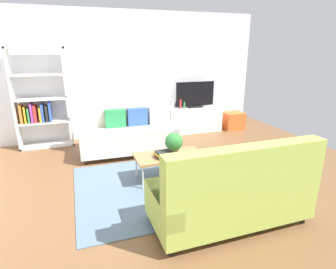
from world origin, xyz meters
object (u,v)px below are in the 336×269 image
(storage_trunk, at_px, (233,121))
(bottle_1, at_px, (184,105))
(potted_plant, at_px, (174,143))
(table_book_0, at_px, (164,156))
(coffee_table, at_px, (169,156))
(couch_beige, at_px, (128,131))
(bottle_0, at_px, (180,104))
(bookshelf, at_px, (41,103))
(couch_green, at_px, (231,192))
(tv, at_px, (195,95))
(vase_0, at_px, (172,104))
(tv_console, at_px, (194,119))

(storage_trunk, height_order, bottle_1, bottle_1)
(potted_plant, bearing_deg, table_book_0, -178.56)
(potted_plant, distance_m, bottle_1, 2.64)
(coffee_table, relative_size, bottle_1, 6.67)
(couch_beige, xyz_separation_m, bottle_0, (1.48, 0.89, 0.30))
(bookshelf, bearing_deg, bottle_0, -1.10)
(couch_green, bearing_deg, potted_plant, 99.13)
(storage_trunk, bearing_deg, bookshelf, 178.52)
(couch_green, bearing_deg, bottle_1, 75.81)
(bookshelf, height_order, bottle_1, bookshelf)
(couch_beige, bearing_deg, tv, -152.54)
(bookshelf, bearing_deg, vase_0, 0.58)
(table_book_0, bearing_deg, bottle_0, 63.09)
(table_book_0, distance_m, vase_0, 2.70)
(couch_green, bearing_deg, coffee_table, 100.81)
(bottle_0, bearing_deg, table_book_0, -116.91)
(couch_beige, distance_m, bottle_1, 1.83)
(couch_beige, xyz_separation_m, bottle_1, (1.58, 0.89, 0.27))
(tv_console, relative_size, bottle_0, 6.18)
(couch_beige, relative_size, storage_trunk, 3.70)
(tv_console, distance_m, bottle_0, 0.59)
(storage_trunk, height_order, table_book_0, table_book_0)
(coffee_table, relative_size, storage_trunk, 2.12)
(tv, distance_m, bottle_1, 0.37)
(tv, xyz_separation_m, potted_plant, (-1.43, -2.40, -0.31))
(couch_beige, distance_m, tv_console, 2.10)
(couch_green, relative_size, bottle_1, 11.56)
(potted_plant, distance_m, table_book_0, 0.26)
(tv, bearing_deg, table_book_0, -123.77)
(couch_green, relative_size, potted_plant, 5.02)
(bottle_1, bearing_deg, bookshelf, 178.94)
(couch_beige, distance_m, coffee_table, 1.47)
(potted_plant, xyz_separation_m, vase_0, (0.85, 2.47, 0.10))
(couch_green, distance_m, bookshelf, 4.48)
(bookshelf, height_order, vase_0, bookshelf)
(tv, bearing_deg, couch_beige, -154.14)
(vase_0, bearing_deg, storage_trunk, -5.10)
(coffee_table, relative_size, tv, 1.10)
(bookshelf, xyz_separation_m, table_book_0, (1.93, -2.45, -0.54))
(bottle_1, bearing_deg, vase_0, 162.53)
(storage_trunk, distance_m, bottle_1, 1.48)
(table_book_0, bearing_deg, tv_console, 56.45)
(tv_console, height_order, bottle_1, bottle_1)
(couch_green, xyz_separation_m, potted_plant, (-0.23, 1.35, 0.19))
(coffee_table, distance_m, table_book_0, 0.15)
(bookshelf, bearing_deg, couch_green, -58.45)
(couch_green, height_order, vase_0, couch_green)
(tv, relative_size, bottle_1, 6.06)
(couch_green, height_order, tv, tv)
(storage_trunk, distance_m, bottle_0, 1.59)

